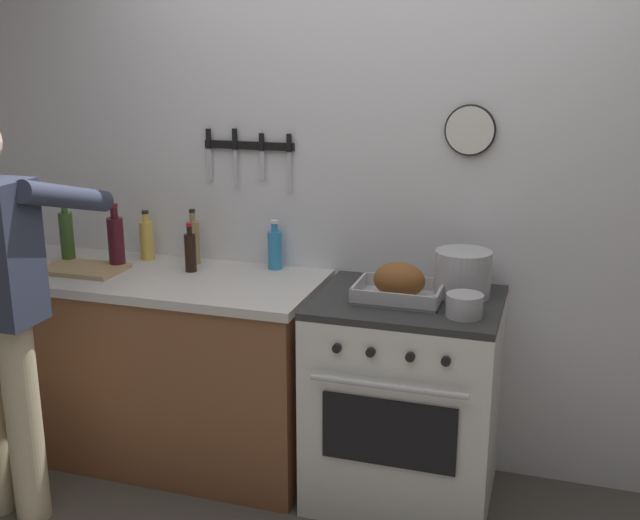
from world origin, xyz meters
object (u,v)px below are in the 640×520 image
Objects in this scene: bottle_cooking_oil at (147,239)px; bottle_wine_red at (116,241)px; bottle_vinegar at (193,241)px; stock_pot at (463,273)px; stove at (404,399)px; cutting_board at (84,269)px; bottle_soy_sauce at (190,251)px; bottle_olive_oil at (67,236)px; saucepan at (464,305)px; bottle_dish_soap at (275,249)px; roasting_pan at (399,284)px.

bottle_wine_red is at bearing -110.18° from bottle_cooking_oil.
bottle_wine_red is 1.15× the size of bottle_vinegar.
bottle_vinegar is at bearing 175.15° from stock_pot.
stove is 1.23m from bottle_vinegar.
stock_pot reaches higher than cutting_board.
stock_pot is 0.89× the size of bottle_vinegar.
bottle_olive_oil reaches higher than bottle_soy_sauce.
bottle_cooking_oil is at bearing 157.38° from bottle_soy_sauce.
cutting_board is 1.37× the size of bottle_vinegar.
bottle_soy_sauce reaches higher than stove.
bottle_vinegar is (0.31, 0.17, -0.02)m from bottle_wine_red.
bottle_cooking_oil is (-1.53, 0.11, 0.00)m from stock_pot.
saucepan is 0.59× the size of bottle_cooking_oil.
bottle_vinegar is at bearing 15.55° from bottle_olive_oil.
saucepan is 0.62× the size of bottle_dish_soap.
cutting_board is at bearing -123.38° from bottle_cooking_oil.
saucepan is at bearing -23.26° from bottle_dish_soap.
bottle_vinegar reaches higher than cutting_board.
bottle_soy_sauce reaches higher than cutting_board.
cutting_board is 0.33m from bottle_cooking_oil.
bottle_vinegar is at bearing 168.47° from stove.
bottle_dish_soap is at bearing 20.11° from cutting_board.
cutting_board is at bearing -138.96° from bottle_wine_red.
stove is at bearing -5.26° from bottle_soy_sauce.
stock_pot is 0.89m from bottle_dish_soap.
bottle_cooking_oil is at bearing 56.62° from cutting_board.
roasting_pan is 1.17× the size of bottle_wine_red.
cutting_board is 0.19m from bottle_wine_red.
roasting_pan is 1.46× the size of bottle_cooking_oil.
bottle_soy_sauce is 0.94× the size of bottle_cooking_oil.
stock_pot is 1.53m from bottle_cooking_oil.
stock_pot is (0.24, 0.13, 0.03)m from roasting_pan.
bottle_dish_soap is (0.40, 0.03, -0.01)m from bottle_vinegar.
bottle_soy_sauce is 0.32m from bottle_cooking_oil.
bottle_wine_red is at bearing -164.13° from bottle_dish_soap.
bottle_soy_sauce is (-1.28, 0.24, 0.05)m from saucepan.
cutting_board is at bearing -159.89° from bottle_dish_soap.
roasting_pan is 1.55× the size of bottle_soy_sauce.
roasting_pan is at bearing -143.97° from stove.
bottle_cooking_oil is at bearing -177.05° from bottle_dish_soap.
stove is 0.57m from saucepan.
stove is at bearing -9.33° from bottle_cooking_oil.
bottle_dish_soap reaches higher than stove.
bottle_cooking_oil is at bearing 169.40° from roasting_pan.
stove is at bearing -11.53° from bottle_vinegar.
cutting_board is 0.51m from bottle_vinegar.
bottle_dish_soap is (0.35, 0.16, 0.00)m from bottle_soy_sauce.
stock_pot is at bearing 5.43° from cutting_board.
bottle_dish_soap is (0.98, 0.19, -0.03)m from bottle_olive_oil.
bottle_olive_oil is at bearing -154.38° from bottle_cooking_oil.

